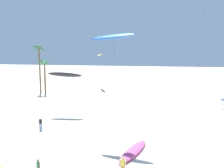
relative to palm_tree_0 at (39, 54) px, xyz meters
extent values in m
cylinder|color=brown|center=(0.01, 0.03, -3.65)|extent=(0.39, 0.39, 10.98)
cone|color=#23662D|center=(0.73, 0.14, 1.17)|extent=(1.90, 0.83, 1.77)
cone|color=#23662D|center=(0.43, 0.60, 1.14)|extent=(1.52, 1.79, 1.80)
cone|color=#23662D|center=(-0.22, 0.98, 1.65)|extent=(1.03, 2.14, 0.94)
cone|color=#23662D|center=(-0.69, 0.33, 1.20)|extent=(1.95, 1.24, 1.72)
cone|color=#23662D|center=(-0.79, -0.53, 1.64)|extent=(2.01, 1.64, 0.95)
cone|color=#23662D|center=(-0.06, -0.90, 1.49)|extent=(0.70, 2.09, 1.22)
cone|color=#23662D|center=(0.58, -0.72, 1.55)|extent=(1.69, 1.99, 1.13)
cylinder|color=brown|center=(1.59, -0.66, -5.37)|extent=(0.41, 0.41, 7.54)
cone|color=#33843D|center=(2.33, -0.67, -2.18)|extent=(1.83, 0.58, 1.59)
cone|color=#33843D|center=(1.92, 0.10, -2.03)|extent=(1.27, 1.98, 1.36)
cone|color=#33843D|center=(1.19, -0.02, -2.15)|extent=(1.45, 1.86, 1.55)
cone|color=#33843D|center=(0.70, -0.77, -1.87)|extent=(2.00, 0.78, 1.07)
cone|color=#33843D|center=(0.99, -1.36, -1.77)|extent=(1.69, 1.83, 0.89)
cone|color=#33843D|center=(2.00, -1.42, -1.97)|extent=(1.41, 1.97, 1.24)
ellipsoid|color=black|center=(13.23, -16.75, -2.87)|extent=(5.47, 1.48, 1.24)
ellipsoid|color=yellow|center=(13.23, -16.75, -2.84)|extent=(5.50, 0.90, 0.69)
cylinder|color=#4C4C51|center=(14.24, -20.08, -6.05)|extent=(2.04, 6.67, 6.18)
ellipsoid|color=yellow|center=(11.90, 9.75, -0.37)|extent=(3.26, 5.95, 0.90)
ellipsoid|color=black|center=(11.90, 9.75, -0.34)|extent=(2.74, 5.81, 0.59)
cylinder|color=#4C4C51|center=(13.66, 5.65, -4.79)|extent=(3.55, 8.22, 8.72)
cylinder|color=#4C4C51|center=(34.44, -6.40, 1.80)|extent=(1.94, 9.06, 21.88)
ellipsoid|color=blue|center=(22.54, -25.65, 2.26)|extent=(5.17, 1.75, 1.18)
ellipsoid|color=black|center=(22.54, -25.65, 2.30)|extent=(5.20, 1.06, 0.81)
cylinder|color=#4C4C51|center=(23.98, -29.60, -3.48)|extent=(2.91, 7.91, 11.32)
ellipsoid|color=#EA5193|center=(25.24, -28.96, -8.92)|extent=(2.82, 6.09, 0.44)
ellipsoid|color=purple|center=(25.24, -28.96, -8.90)|extent=(1.74, 2.87, 0.26)
cylinder|color=#284CA3|center=(13.15, -24.47, -8.71)|extent=(0.14, 0.14, 0.86)
cylinder|color=#284CA3|center=(13.00, -24.55, -8.71)|extent=(0.14, 0.14, 0.86)
cube|color=black|center=(13.08, -24.51, -8.00)|extent=(0.36, 0.32, 0.56)
cylinder|color=beige|center=(13.26, -24.41, -8.04)|extent=(0.09, 0.09, 0.56)
cylinder|color=beige|center=(12.89, -24.62, -8.04)|extent=(0.09, 0.09, 0.56)
sphere|color=beige|center=(13.08, -24.51, -7.58)|extent=(0.21, 0.21, 0.21)
cube|color=yellow|center=(24.93, -33.44, -8.00)|extent=(0.34, 0.26, 0.60)
cylinder|color=beige|center=(25.14, -33.49, -8.04)|extent=(0.09, 0.09, 0.56)
cylinder|color=beige|center=(24.73, -33.40, -8.04)|extent=(0.09, 0.09, 0.56)
sphere|color=beige|center=(24.93, -33.44, -7.56)|extent=(0.21, 0.21, 0.21)
cube|color=#338C4C|center=(18.60, -35.18, -7.99)|extent=(0.36, 0.35, 0.55)
cylinder|color=brown|center=(18.76, -35.31, -8.03)|extent=(0.09, 0.09, 0.56)
cylinder|color=brown|center=(18.43, -35.05, -8.03)|extent=(0.09, 0.09, 0.56)
sphere|color=brown|center=(18.60, -35.18, -7.58)|extent=(0.21, 0.21, 0.21)
camera|label=1|loc=(27.67, -51.08, 0.81)|focal=38.41mm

